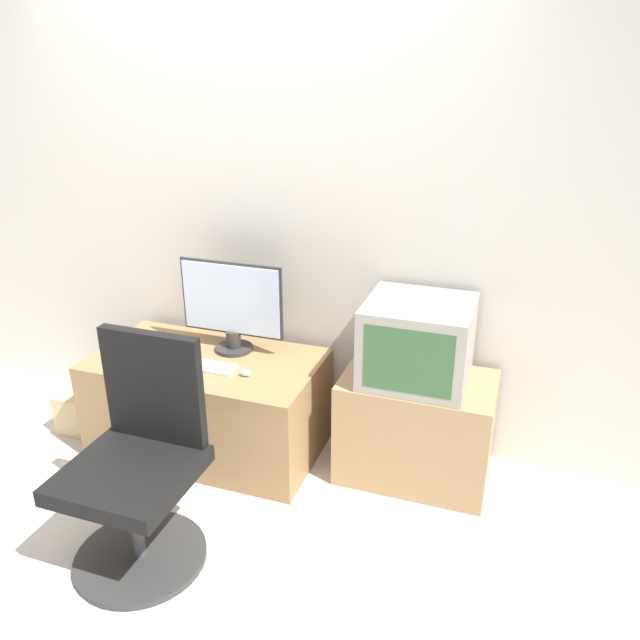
# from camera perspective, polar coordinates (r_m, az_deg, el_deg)

# --- Properties ---
(ground_plane) EXTENTS (12.00, 12.00, 0.00)m
(ground_plane) POSITION_cam_1_polar(r_m,az_deg,el_deg) (2.98, -16.36, -20.64)
(ground_plane) COLOR beige
(wall_back) EXTENTS (4.40, 0.05, 2.60)m
(wall_back) POSITION_cam_1_polar(r_m,az_deg,el_deg) (3.41, -6.03, 10.66)
(wall_back) COLOR beige
(wall_back) RESTS_ON ground_plane
(desk) EXTENTS (1.21, 0.67, 0.54)m
(desk) POSITION_cam_1_polar(r_m,az_deg,el_deg) (3.49, -10.12, -7.47)
(desk) COLOR #937047
(desk) RESTS_ON ground_plane
(side_stand) EXTENTS (0.75, 0.48, 0.55)m
(side_stand) POSITION_cam_1_polar(r_m,az_deg,el_deg) (3.25, 8.74, -9.67)
(side_stand) COLOR #A37F56
(side_stand) RESTS_ON ground_plane
(main_monitor) EXTENTS (0.58, 0.20, 0.50)m
(main_monitor) POSITION_cam_1_polar(r_m,az_deg,el_deg) (3.33, -8.07, 1.33)
(main_monitor) COLOR #2D2D2D
(main_monitor) RESTS_ON desk
(keyboard) EXTENTS (0.28, 0.12, 0.01)m
(keyboard) POSITION_cam_1_polar(r_m,az_deg,el_deg) (3.25, -10.13, -4.22)
(keyboard) COLOR silver
(keyboard) RESTS_ON desk
(mouse) EXTENTS (0.06, 0.03, 0.04)m
(mouse) POSITION_cam_1_polar(r_m,az_deg,el_deg) (3.14, -6.86, -4.83)
(mouse) COLOR silver
(mouse) RESTS_ON desk
(crt_tv) EXTENTS (0.50, 0.47, 0.40)m
(crt_tv) POSITION_cam_1_polar(r_m,az_deg,el_deg) (3.03, 8.90, -1.97)
(crt_tv) COLOR gray
(crt_tv) RESTS_ON side_stand
(office_chair) EXTENTS (0.56, 0.56, 0.98)m
(office_chair) POSITION_cam_1_polar(r_m,az_deg,el_deg) (2.78, -16.27, -13.05)
(office_chair) COLOR #333333
(office_chair) RESTS_ON ground_plane
(cardboard_box_lower) EXTENTS (0.23, 0.17, 0.24)m
(cardboard_box_lower) POSITION_cam_1_polar(r_m,az_deg,el_deg) (3.89, -21.12, -7.97)
(cardboard_box_lower) COLOR #D1B27F
(cardboard_box_lower) RESTS_ON ground_plane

